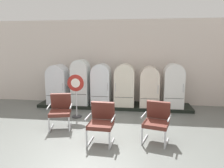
% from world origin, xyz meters
% --- Properties ---
extents(ground, '(12.00, 10.00, 0.05)m').
position_xyz_m(ground, '(0.00, 0.00, -0.03)').
color(ground, slate).
extents(back_wall, '(11.76, 0.12, 3.19)m').
position_xyz_m(back_wall, '(0.00, 3.66, 1.61)').
color(back_wall, silver).
rests_on(back_wall, ground).
extents(display_plinth, '(5.53, 0.95, 0.11)m').
position_xyz_m(display_plinth, '(0.00, 3.02, 0.06)').
color(display_plinth, black).
rests_on(display_plinth, ground).
extents(refrigerator_0, '(0.71, 0.66, 1.44)m').
position_xyz_m(refrigerator_0, '(-2.06, 2.91, 0.87)').
color(refrigerator_0, white).
rests_on(refrigerator_0, display_plinth).
extents(refrigerator_1, '(0.61, 0.64, 1.63)m').
position_xyz_m(refrigerator_1, '(-1.19, 2.89, 0.98)').
color(refrigerator_1, white).
rests_on(refrigerator_1, display_plinth).
extents(refrigerator_2, '(0.67, 0.65, 1.49)m').
position_xyz_m(refrigerator_2, '(-0.44, 2.90, 0.90)').
color(refrigerator_2, white).
rests_on(refrigerator_2, display_plinth).
extents(refrigerator_3, '(0.70, 0.67, 1.49)m').
position_xyz_m(refrigerator_3, '(0.40, 2.91, 0.90)').
color(refrigerator_3, silver).
rests_on(refrigerator_3, display_plinth).
extents(refrigerator_4, '(0.66, 0.69, 1.41)m').
position_xyz_m(refrigerator_4, '(1.27, 2.92, 0.86)').
color(refrigerator_4, silver).
rests_on(refrigerator_4, display_plinth).
extents(refrigerator_5, '(0.67, 0.66, 1.52)m').
position_xyz_m(refrigerator_5, '(2.08, 2.90, 0.92)').
color(refrigerator_5, white).
rests_on(refrigerator_5, display_plinth).
extents(armchair_left, '(0.71, 0.73, 0.93)m').
position_xyz_m(armchair_left, '(-1.20, 0.85, 0.52)').
color(armchair_left, silver).
rests_on(armchair_left, ground).
extents(armchair_right, '(0.72, 0.75, 0.93)m').
position_xyz_m(armchair_right, '(1.34, 0.32, 0.52)').
color(armchair_right, silver).
rests_on(armchair_right, ground).
extents(armchair_center, '(0.65, 0.65, 0.93)m').
position_xyz_m(armchair_center, '(0.07, 0.10, 0.52)').
color(armchair_center, silver).
rests_on(armchair_center, ground).
extents(sign_stand, '(0.52, 0.32, 1.36)m').
position_xyz_m(sign_stand, '(-1.02, 1.73, 0.70)').
color(sign_stand, '#2D2D30').
rests_on(sign_stand, ground).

